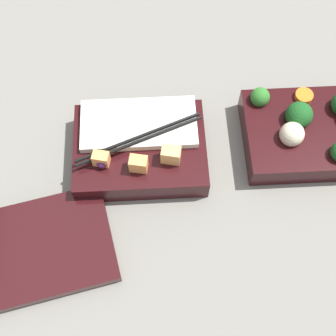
{
  "coord_description": "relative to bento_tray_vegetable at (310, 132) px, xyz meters",
  "views": [
    {
      "loc": [
        0.11,
        0.36,
        0.67
      ],
      "look_at": [
        0.1,
        0.05,
        0.04
      ],
      "focal_mm": 50.0,
      "sensor_mm": 36.0,
      "label": 1
    }
  ],
  "objects": [
    {
      "name": "bento_lid",
      "position": [
        0.42,
        0.16,
        -0.02
      ],
      "size": [
        0.23,
        0.19,
        0.02
      ],
      "primitive_type": "cube",
      "rotation": [
        0.0,
        0.0,
        0.21
      ],
      "color": "black",
      "rests_on": "ground_plane"
    },
    {
      "name": "bento_tray_rice",
      "position": [
        0.27,
        0.01,
        -0.0
      ],
      "size": [
        0.2,
        0.15,
        0.07
      ],
      "color": "black",
      "rests_on": "ground_plane"
    },
    {
      "name": "ground_plane",
      "position": [
        0.14,
        0.01,
        -0.03
      ],
      "size": [
        3.0,
        3.0,
        0.0
      ],
      "primitive_type": "plane",
      "color": "slate"
    },
    {
      "name": "bento_tray_vegetable",
      "position": [
        0.0,
        0.0,
        0.0
      ],
      "size": [
        0.2,
        0.15,
        0.08
      ],
      "color": "black",
      "rests_on": "ground_plane"
    }
  ]
}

